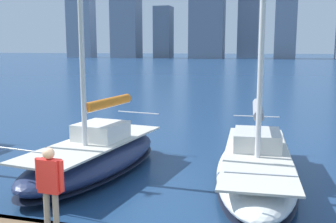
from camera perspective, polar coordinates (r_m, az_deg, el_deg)
city_skyline at (r=164.63m, az=13.95°, el=14.71°), size 174.38×18.36×53.91m
sailboat_grey at (r=12.59m, az=12.73°, el=-7.30°), size 2.90×8.28×10.98m
sailboat_orange at (r=13.22m, az=-10.51°, el=-6.06°), size 3.28×7.24×12.22m
person_red_shirt at (r=7.92m, az=-16.76°, el=-9.72°), size 0.62×0.23×1.68m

